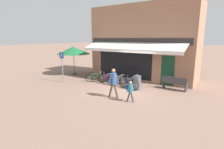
{
  "coord_description": "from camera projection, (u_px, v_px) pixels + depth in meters",
  "views": [
    {
      "loc": [
        5.2,
        -9.32,
        3.32
      ],
      "look_at": [
        -0.8,
        -0.42,
        1.05
      ],
      "focal_mm": 28.0,
      "sensor_mm": 36.0,
      "label": 1
    }
  ],
  "objects": [
    {
      "name": "bicycle_silver",
      "position": [
        117.0,
        80.0,
        12.2
      ],
      "size": [
        1.73,
        0.52,
        0.87
      ],
      "rotation": [
        -0.06,
        0.0,
        -0.17
      ],
      "color": "black",
      "rests_on": "ground_plane"
    },
    {
      "name": "park_bench",
      "position": [
        174.0,
        83.0,
        11.25
      ],
      "size": [
        1.63,
        0.55,
        0.87
      ],
      "rotation": [
        0.0,
        0.0,
        -0.07
      ],
      "color": "#38383D",
      "rests_on": "ground_plane"
    },
    {
      "name": "bike_rack_rail",
      "position": [
        112.0,
        78.0,
        12.56
      ],
      "size": [
        3.41,
        0.04,
        0.57
      ],
      "color": "#47494F",
      "rests_on": "ground_plane"
    },
    {
      "name": "ground_plane",
      "position": [
        126.0,
        91.0,
        11.09
      ],
      "size": [
        160.0,
        160.0,
        0.0
      ],
      "primitive_type": "plane",
      "color": "#846656"
    },
    {
      "name": "litter_bin",
      "position": [
        137.0,
        82.0,
        11.29
      ],
      "size": [
        0.51,
        0.51,
        1.02
      ],
      "color": "#515459",
      "rests_on": "ground_plane"
    },
    {
      "name": "pedestrian_child",
      "position": [
        130.0,
        89.0,
        9.06
      ],
      "size": [
        0.45,
        0.4,
        1.14
      ],
      "rotation": [
        0.0,
        0.0,
        0.07
      ],
      "color": "#282D47",
      "rests_on": "ground_plane"
    },
    {
      "name": "pedestrian_adult",
      "position": [
        113.0,
        80.0,
        9.64
      ],
      "size": [
        0.57,
        0.53,
        1.67
      ],
      "rotation": [
        0.0,
        0.0,
        -0.03
      ],
      "color": "#47382D",
      "rests_on": "ground_plane"
    },
    {
      "name": "shop_front",
      "position": [
        143.0,
        43.0,
        14.43
      ],
      "size": [
        8.56,
        4.45,
        5.83
      ],
      "color": "#9E7056",
      "rests_on": "ground_plane"
    },
    {
      "name": "bicycle_green",
      "position": [
        96.0,
        78.0,
        13.22
      ],
      "size": [
        1.62,
        0.85,
        0.84
      ],
      "rotation": [
        0.15,
        0.0,
        0.43
      ],
      "color": "black",
      "rests_on": "ground_plane"
    },
    {
      "name": "bicycle_blue",
      "position": [
        129.0,
        83.0,
        11.58
      ],
      "size": [
        1.71,
        0.74,
        0.87
      ],
      "rotation": [
        -0.09,
        0.0,
        -0.37
      ],
      "color": "black",
      "rests_on": "ground_plane"
    },
    {
      "name": "parking_sign",
      "position": [
        62.0,
        64.0,
        12.97
      ],
      "size": [
        0.44,
        0.07,
        2.33
      ],
      "color": "slate",
      "rests_on": "ground_plane"
    },
    {
      "name": "cafe_parasol",
      "position": [
        73.0,
        50.0,
        15.78
      ],
      "size": [
        2.98,
        2.98,
        2.53
      ],
      "color": "#4C3D2D",
      "rests_on": "ground_plane"
    },
    {
      "name": "bicycle_purple",
      "position": [
        106.0,
        79.0,
        12.7
      ],
      "size": [
        1.75,
        0.58,
        0.86
      ],
      "rotation": [
        -0.03,
        0.0,
        -0.24
      ],
      "color": "black",
      "rests_on": "ground_plane"
    }
  ]
}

